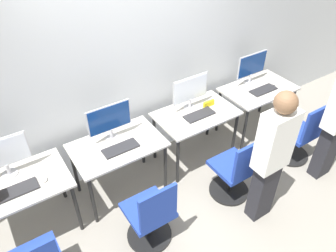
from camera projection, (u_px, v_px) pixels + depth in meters
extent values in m
plane|color=gray|center=(174.00, 187.00, 4.07)|extent=(20.00, 20.00, 0.00)
cube|color=#B7BCC1|center=(137.00, 61.00, 3.72)|extent=(12.00, 0.05, 2.80)
cube|color=#BCB7AD|center=(15.00, 186.00, 3.14)|extent=(1.01, 0.64, 0.02)
cylinder|color=black|center=(77.00, 208.00, 3.38)|extent=(0.04, 0.04, 0.70)
cylinder|color=black|center=(60.00, 176.00, 3.74)|extent=(0.04, 0.04, 0.70)
cylinder|color=#B2B2B7|center=(10.00, 174.00, 3.24)|extent=(0.16, 0.16, 0.01)
cylinder|color=#B2B2B7|center=(8.00, 169.00, 3.20)|extent=(0.04, 0.04, 0.12)
cube|color=#B2B2B7|center=(1.00, 153.00, 3.08)|extent=(0.50, 0.01, 0.32)
cube|color=silver|center=(2.00, 153.00, 3.07)|extent=(0.48, 0.01, 0.30)
cube|color=#262628|center=(16.00, 191.00, 3.07)|extent=(0.40, 0.16, 0.02)
ellipsoid|color=silver|center=(44.00, 179.00, 3.18)|extent=(0.06, 0.09, 0.03)
cube|color=#BCB7AD|center=(117.00, 145.00, 3.61)|extent=(1.01, 0.64, 0.02)
cylinder|color=black|center=(93.00, 201.00, 3.46)|extent=(0.04, 0.04, 0.70)
cylinder|color=black|center=(165.00, 167.00, 3.85)|extent=(0.04, 0.04, 0.70)
cylinder|color=black|center=(75.00, 170.00, 3.82)|extent=(0.04, 0.04, 0.70)
cylinder|color=black|center=(143.00, 142.00, 4.21)|extent=(0.04, 0.04, 0.70)
cylinder|color=#B2B2B7|center=(112.00, 138.00, 3.68)|extent=(0.16, 0.16, 0.01)
cylinder|color=#B2B2B7|center=(111.00, 133.00, 3.64)|extent=(0.04, 0.04, 0.12)
cube|color=#B2B2B7|center=(109.00, 118.00, 3.52)|extent=(0.50, 0.01, 0.32)
cube|color=navy|center=(110.00, 118.00, 3.51)|extent=(0.48, 0.01, 0.30)
cube|color=#262628|center=(121.00, 148.00, 3.54)|extent=(0.40, 0.16, 0.02)
ellipsoid|color=silver|center=(142.00, 139.00, 3.65)|extent=(0.06, 0.09, 0.03)
cylinder|color=black|center=(149.00, 234.00, 3.52)|extent=(0.48, 0.48, 0.03)
cylinder|color=black|center=(149.00, 223.00, 3.40)|extent=(0.04, 0.04, 0.37)
cube|color=navy|center=(148.00, 210.00, 3.27)|extent=(0.44, 0.44, 0.05)
cube|color=navy|center=(158.00, 208.00, 2.98)|extent=(0.40, 0.04, 0.44)
cube|color=#BCB7AD|center=(196.00, 114.00, 4.08)|extent=(1.01, 0.64, 0.02)
cylinder|color=black|center=(178.00, 161.00, 3.93)|extent=(0.04, 0.04, 0.70)
cylinder|color=black|center=(234.00, 135.00, 4.32)|extent=(0.04, 0.04, 0.70)
cylinder|color=black|center=(154.00, 137.00, 4.29)|extent=(0.04, 0.04, 0.70)
cylinder|color=black|center=(209.00, 115.00, 4.68)|extent=(0.04, 0.04, 0.70)
cylinder|color=#B2B2B7|center=(190.00, 107.00, 4.16)|extent=(0.16, 0.16, 0.01)
cylinder|color=#B2B2B7|center=(190.00, 103.00, 4.12)|extent=(0.04, 0.04, 0.12)
cube|color=#B2B2B7|center=(190.00, 89.00, 4.00)|extent=(0.50, 0.01, 0.32)
cube|color=silver|center=(191.00, 89.00, 3.99)|extent=(0.48, 0.01, 0.30)
cube|color=#262628|center=(199.00, 115.00, 4.02)|extent=(0.40, 0.16, 0.02)
ellipsoid|color=silver|center=(215.00, 108.00, 4.13)|extent=(0.06, 0.09, 0.03)
cylinder|color=black|center=(229.00, 190.00, 4.01)|extent=(0.48, 0.48, 0.03)
cylinder|color=black|center=(231.00, 179.00, 3.89)|extent=(0.04, 0.04, 0.37)
cube|color=navy|center=(233.00, 166.00, 3.76)|extent=(0.44, 0.44, 0.05)
cube|color=navy|center=(248.00, 161.00, 3.47)|extent=(0.40, 0.04, 0.44)
cube|color=#232328|center=(263.00, 190.00, 3.54)|extent=(0.25, 0.16, 0.75)
cube|color=white|center=(276.00, 141.00, 3.10)|extent=(0.36, 0.20, 0.66)
sphere|color=brown|center=(286.00, 103.00, 2.84)|extent=(0.21, 0.21, 0.21)
cube|color=#BCB7AD|center=(259.00, 89.00, 4.55)|extent=(1.01, 0.64, 0.02)
cylinder|color=black|center=(244.00, 130.00, 4.40)|extent=(0.04, 0.04, 0.70)
cylinder|color=black|center=(290.00, 109.00, 4.79)|extent=(0.04, 0.04, 0.70)
cylinder|color=black|center=(218.00, 111.00, 4.76)|extent=(0.04, 0.04, 0.70)
cylinder|color=black|center=(263.00, 93.00, 5.15)|extent=(0.04, 0.04, 0.70)
cylinder|color=#B2B2B7|center=(249.00, 82.00, 4.66)|extent=(0.16, 0.16, 0.01)
cylinder|color=#B2B2B7|center=(250.00, 78.00, 4.62)|extent=(0.04, 0.04, 0.12)
cube|color=#B2B2B7|center=(252.00, 64.00, 4.50)|extent=(0.50, 0.01, 0.32)
cube|color=navy|center=(253.00, 65.00, 4.49)|extent=(0.48, 0.01, 0.30)
cube|color=#262628|center=(263.00, 90.00, 4.48)|extent=(0.40, 0.16, 0.02)
ellipsoid|color=silver|center=(275.00, 84.00, 4.60)|extent=(0.06, 0.09, 0.03)
cylinder|color=black|center=(290.00, 154.00, 4.52)|extent=(0.48, 0.48, 0.03)
cylinder|color=black|center=(293.00, 143.00, 4.40)|extent=(0.04, 0.04, 0.37)
cube|color=navy|center=(297.00, 131.00, 4.27)|extent=(0.44, 0.44, 0.05)
cube|color=navy|center=(315.00, 124.00, 3.98)|extent=(0.40, 0.04, 0.44)
cube|color=#232328|center=(326.00, 150.00, 4.04)|extent=(0.25, 0.16, 0.76)
cube|color=yellow|center=(209.00, 104.00, 4.17)|extent=(0.16, 0.03, 0.08)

